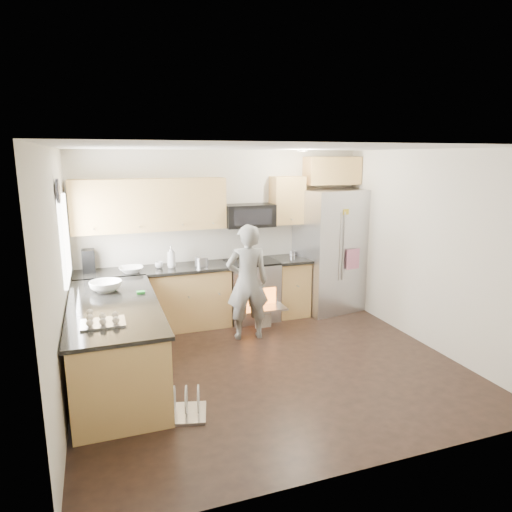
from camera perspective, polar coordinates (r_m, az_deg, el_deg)
name	(u,v)px	position (r m, az deg, el deg)	size (l,w,h in m)	color
ground	(269,367)	(5.72, 1.65, -13.65)	(4.50, 4.50, 0.00)	black
room_shell	(266,231)	(5.21, 1.32, 3.16)	(4.54, 4.04, 2.62)	beige
back_cabinet_run	(190,263)	(6.84, -8.20, -0.81)	(4.45, 0.64, 2.50)	#B88449
peninsula	(116,342)	(5.44, -17.11, -10.26)	(0.96, 2.36, 1.04)	#B88449
stove_range	(251,277)	(7.09, -0.60, -2.60)	(0.76, 0.97, 1.79)	#B7B7BC
refrigerator	(329,251)	(7.56, 9.16, 0.65)	(1.09, 0.91, 1.99)	#B7B7BC
person	(247,282)	(6.29, -1.08, -3.29)	(0.59, 0.39, 1.62)	gray
dish_rack	(180,408)	(4.80, -9.43, -18.19)	(0.58, 0.51, 0.31)	#B7B7BC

